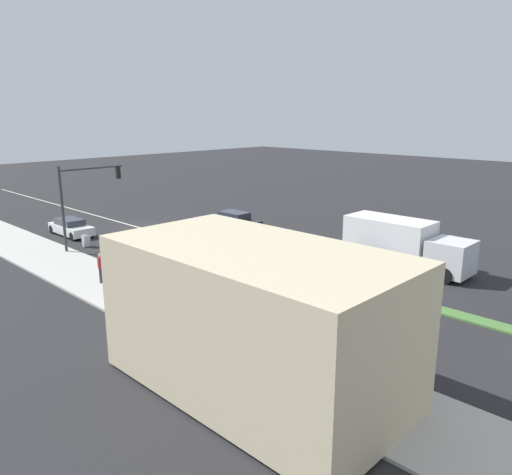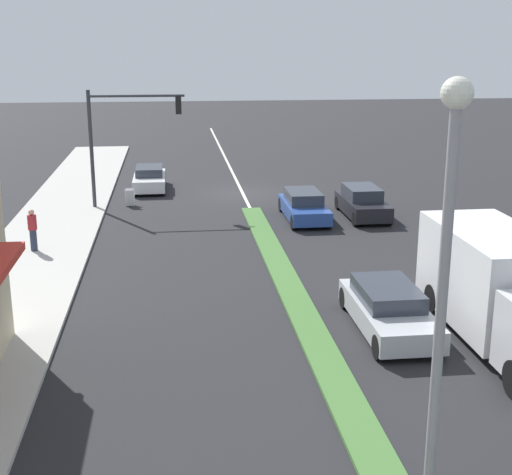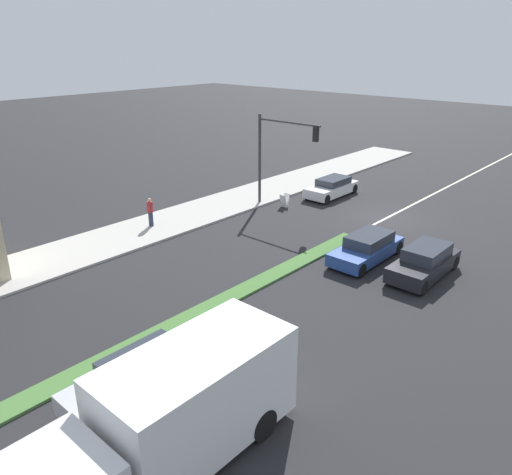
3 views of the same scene
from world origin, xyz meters
name	(u,v)px [view 2 (image 2 of 3)]	position (x,y,z in m)	size (l,w,h in m)	color
ground_plane	(303,316)	(0.00, 18.00, 0.00)	(160.00, 160.00, 0.00)	#232326
lane_marking_center	(243,193)	(0.00, 0.00, 0.00)	(0.16, 60.00, 0.01)	beige
traffic_signal_main	(121,128)	(6.12, 2.92, 3.90)	(4.59, 0.34, 5.60)	#333338
street_lamp	(444,272)	(0.00, 28.43, 4.78)	(0.44, 0.44, 7.37)	gray
pedestrian	(33,229)	(9.12, 10.39, 0.98)	(0.34, 0.34, 1.63)	#282D42
warning_aframe_sign	(130,197)	(5.88, 2.42, 0.43)	(0.45, 0.53, 0.84)	silver
delivery_truck	(503,290)	(-5.00, 20.40, 1.47)	(2.44, 7.50, 2.87)	silver
sedan_dark	(362,203)	(-5.00, 6.02, 0.67)	(1.73, 4.19, 1.40)	black
coupe_blue	(304,206)	(-2.20, 6.19, 0.63)	(1.75, 4.38, 1.30)	#284793
van_white	(150,179)	(5.00, -1.58, 0.60)	(1.72, 4.21, 1.25)	silver
sedan_silver	(388,309)	(-2.20, 19.29, 0.62)	(1.84, 4.53, 1.27)	#B7BABF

